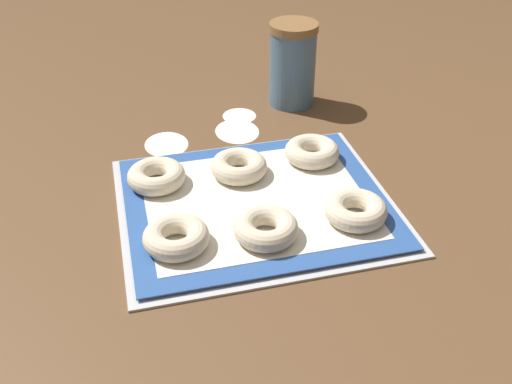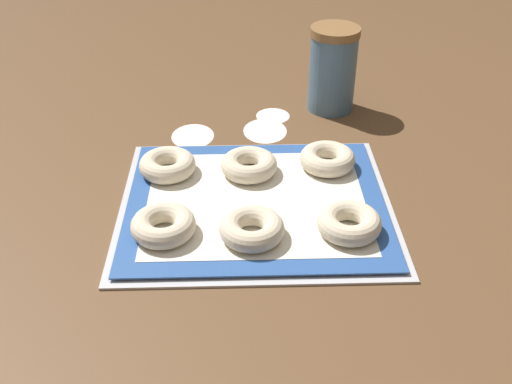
% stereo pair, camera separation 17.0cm
% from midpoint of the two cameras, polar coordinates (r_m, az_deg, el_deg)
% --- Properties ---
extents(ground_plane, '(2.80, 2.80, 0.00)m').
position_cam_midpoint_polar(ground_plane, '(0.96, 5.72, -1.84)').
color(ground_plane, brown).
extents(baking_tray, '(0.43, 0.38, 0.01)m').
position_cam_midpoint_polar(baking_tray, '(0.96, 5.06, -1.45)').
color(baking_tray, silver).
rests_on(baking_tray, ground_plane).
extents(baking_mat, '(0.41, 0.35, 0.00)m').
position_cam_midpoint_polar(baking_mat, '(0.96, 5.08, -1.19)').
color(baking_mat, '#2D569E').
rests_on(baking_mat, baking_tray).
extents(bagel_front_left, '(0.10, 0.10, 0.03)m').
position_cam_midpoint_polar(bagel_front_left, '(0.87, -3.40, -3.55)').
color(bagel_front_left, beige).
rests_on(bagel_front_left, baking_mat).
extents(bagel_front_center, '(0.10, 0.10, 0.03)m').
position_cam_midpoint_polar(bagel_front_center, '(0.87, 5.18, -3.85)').
color(bagel_front_center, beige).
rests_on(bagel_front_center, baking_mat).
extents(bagel_front_right, '(0.10, 0.10, 0.03)m').
position_cam_midpoint_polar(bagel_front_right, '(0.90, 14.23, -3.22)').
color(bagel_front_right, beige).
rests_on(bagel_front_right, baking_mat).
extents(bagel_back_left, '(0.10, 0.10, 0.03)m').
position_cam_midpoint_polar(bagel_back_left, '(1.01, -3.75, 2.31)').
color(bagel_back_left, beige).
rests_on(bagel_back_left, baking_mat).
extents(bagel_back_center, '(0.10, 0.10, 0.03)m').
position_cam_midpoint_polar(bagel_back_center, '(1.01, 4.12, 2.32)').
color(bagel_back_center, beige).
rests_on(bagel_back_center, baking_mat).
extents(bagel_back_right, '(0.10, 0.10, 0.03)m').
position_cam_midpoint_polar(bagel_back_right, '(1.05, 11.47, 2.85)').
color(bagel_back_right, beige).
rests_on(bagel_back_right, baking_mat).
extents(flour_canister, '(0.10, 0.10, 0.17)m').
position_cam_midpoint_polar(flour_canister, '(1.24, 11.30, 11.25)').
color(flour_canister, slate).
rests_on(flour_canister, ground_plane).
extents(flour_patch_near, '(0.08, 0.10, 0.00)m').
position_cam_midpoint_polar(flour_patch_near, '(1.15, -1.88, 5.19)').
color(flour_patch_near, white).
rests_on(flour_patch_near, ground_plane).
extents(flour_patch_far, '(0.08, 0.10, 0.00)m').
position_cam_midpoint_polar(flour_patch_far, '(1.17, 5.03, 5.67)').
color(flour_patch_far, white).
rests_on(flour_patch_far, ground_plane).
extents(flour_patch_side, '(0.07, 0.07, 0.00)m').
position_cam_midpoint_polar(flour_patch_side, '(1.23, 5.61, 7.09)').
color(flour_patch_side, white).
rests_on(flour_patch_side, ground_plane).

